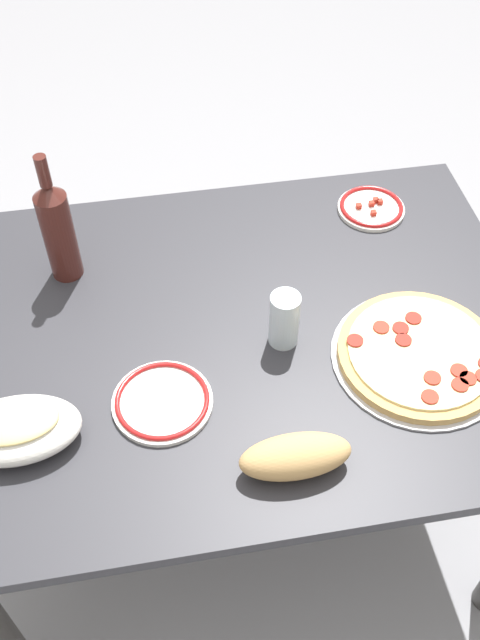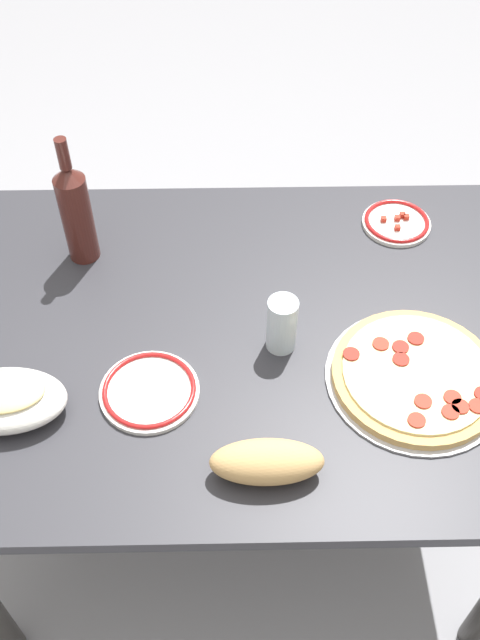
% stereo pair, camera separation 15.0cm
% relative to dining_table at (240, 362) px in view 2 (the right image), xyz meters
% --- Properties ---
extents(ground_plane, '(8.00, 8.00, 0.00)m').
position_rel_dining_table_xyz_m(ground_plane, '(0.00, 0.00, -0.60)').
color(ground_plane, gray).
rests_on(ground_plane, ground).
extents(dining_table, '(1.26, 0.95, 0.72)m').
position_rel_dining_table_xyz_m(dining_table, '(0.00, 0.00, 0.00)').
color(dining_table, '#2D2D33').
rests_on(dining_table, ground).
extents(pepperoni_pizza, '(0.36, 0.36, 0.03)m').
position_rel_dining_table_xyz_m(pepperoni_pizza, '(-0.35, 0.14, 0.13)').
color(pepperoni_pizza, '#B7B7BC').
rests_on(pepperoni_pizza, dining_table).
extents(baked_pasta_dish, '(0.24, 0.15, 0.08)m').
position_rel_dining_table_xyz_m(baked_pasta_dish, '(0.45, 0.20, 0.15)').
color(baked_pasta_dish, white).
rests_on(baked_pasta_dish, dining_table).
extents(wine_bottle, '(0.07, 0.07, 0.32)m').
position_rel_dining_table_xyz_m(wine_bottle, '(0.36, -0.23, 0.24)').
color(wine_bottle, '#471E19').
rests_on(wine_bottle, dining_table).
extents(water_glass, '(0.06, 0.06, 0.13)m').
position_rel_dining_table_xyz_m(water_glass, '(-0.08, 0.04, 0.18)').
color(water_glass, silver).
rests_on(water_glass, dining_table).
extents(side_plate_near, '(0.16, 0.16, 0.02)m').
position_rel_dining_table_xyz_m(side_plate_near, '(-0.38, -0.32, 0.12)').
color(side_plate_near, white).
rests_on(side_plate_near, dining_table).
extents(side_plate_far, '(0.20, 0.20, 0.02)m').
position_rel_dining_table_xyz_m(side_plate_far, '(0.18, 0.16, 0.12)').
color(side_plate_far, white).
rests_on(side_plate_far, dining_table).
extents(bread_loaf, '(0.20, 0.09, 0.08)m').
position_rel_dining_table_xyz_m(bread_loaf, '(-0.04, 0.34, 0.15)').
color(bread_loaf, tan).
rests_on(bread_loaf, dining_table).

